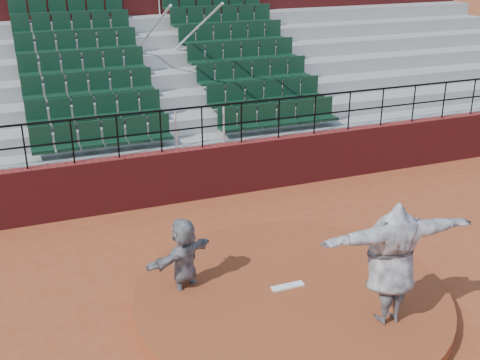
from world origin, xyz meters
The scene contains 9 objects.
ground centered at (0.00, 0.00, 0.00)m, with size 90.00×90.00×0.00m, color #9C4523.
pitchers_mound centered at (0.00, 0.00, 0.12)m, with size 5.50×5.50×0.25m, color brown.
pitching_rubber centered at (0.00, 0.15, 0.27)m, with size 0.60×0.15×0.03m, color white.
boundary_wall centered at (0.00, 5.00, 0.65)m, with size 24.00×0.30×1.30m, color maroon.
wall_railing centered at (0.00, 5.00, 2.03)m, with size 24.04×0.05×1.03m.
seating_deck centered at (0.00, 8.65, 1.44)m, with size 24.00×5.97×4.63m.
press_box_facade centered at (0.00, 12.60, 3.55)m, with size 24.00×3.00×7.10m, color maroon.
pitcher centered at (1.07, -1.28, 1.29)m, with size 2.55×0.69×2.08m, color black.
fielder centered at (-1.69, 0.85, 0.77)m, with size 1.44×0.46×1.55m, color black.
Camera 1 is at (-4.07, -8.06, 6.02)m, focal length 45.00 mm.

